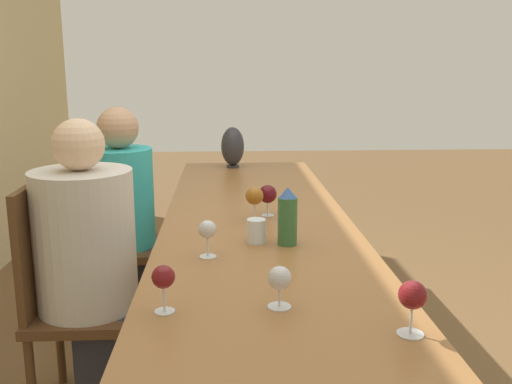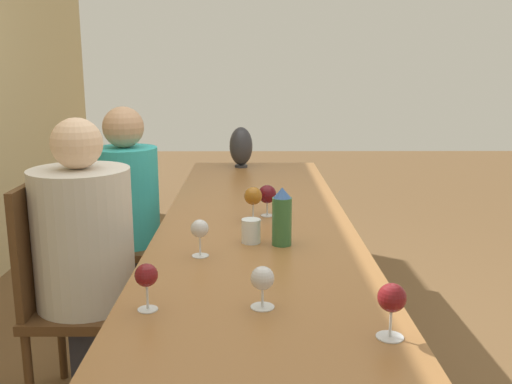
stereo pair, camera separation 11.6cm
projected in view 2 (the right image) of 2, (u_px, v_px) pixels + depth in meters
The scene contains 15 objects.
ground_plane at pixel (256, 374), 2.66m from camera, with size 14.00×14.00×0.00m, color brown.
dining_table at pixel (256, 234), 2.51m from camera, with size 2.97×0.82×0.75m.
water_bottle at pixel (282, 217), 2.13m from camera, with size 0.07×0.07×0.22m.
water_tumbler at pixel (251, 231), 2.17m from camera, with size 0.07×0.07×0.09m.
vase at pixel (241, 146), 3.75m from camera, with size 0.15×0.15×0.27m.
wine_glass_0 at pixel (267, 195), 2.54m from camera, with size 0.08×0.08×0.14m.
wine_glass_1 at pixel (253, 197), 2.46m from camera, with size 0.08×0.08×0.15m.
wine_glass_2 at pixel (200, 230), 2.01m from camera, with size 0.06×0.06×0.13m.
wine_glass_3 at pixel (392, 299), 1.40m from camera, with size 0.07×0.07×0.14m.
wine_glass_4 at pixel (263, 280), 1.58m from camera, with size 0.07×0.07×0.12m.
wine_glass_5 at pixel (146, 277), 1.56m from camera, with size 0.06×0.06×0.13m.
chair_near at pixel (68, 291), 2.34m from camera, with size 0.44×0.44×0.96m.
chair_far at pixel (115, 234), 3.13m from camera, with size 0.44×0.44×0.96m.
person_near at pixel (89, 260), 2.31m from camera, with size 0.40×0.40×1.22m.
person_far at pixel (130, 209), 3.10m from camera, with size 0.35×0.35×1.20m.
Camera 2 is at (-2.41, 0.02, 1.41)m, focal length 40.00 mm.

